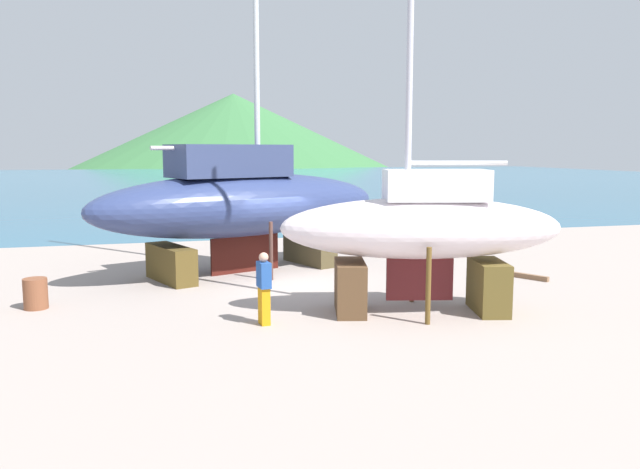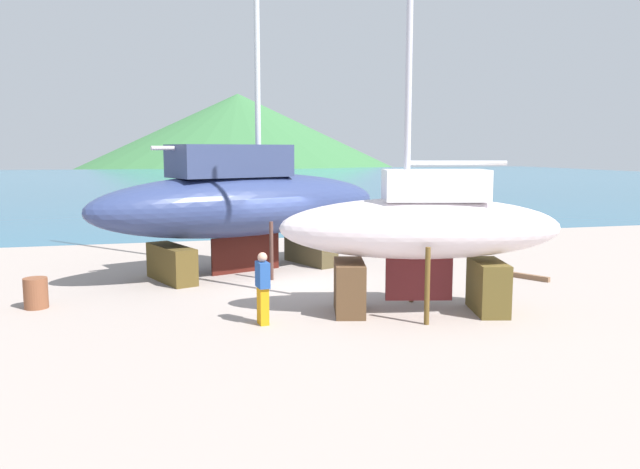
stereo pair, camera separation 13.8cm
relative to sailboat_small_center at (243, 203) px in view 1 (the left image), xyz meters
name	(u,v)px [view 1 (the left image)]	position (x,y,z in m)	size (l,w,h in m)	color
ground_plane	(304,296)	(1.10, -3.78, -2.28)	(45.83, 45.83, 0.00)	gray
sea_water	(181,181)	(1.10, 63.05, -2.28)	(166.45, 110.76, 0.01)	#2D6684
headland_hill	(234,165)	(19.34, 150.84, -2.28)	(160.33, 160.33, 37.50)	#386F3D
sailboat_small_center	(243,203)	(0.00, 0.00, 0.00)	(10.62, 6.41, 14.95)	#4B4027
sailboat_mid_port	(422,230)	(3.43, -6.26, -0.24)	(7.08, 3.53, 11.17)	brown
worker	(264,287)	(-0.47, -6.36, -1.42)	(0.29, 0.46, 1.67)	orange
barrel_ochre	(35,294)	(-5.75, -3.44, -1.89)	(0.59, 0.59, 0.77)	brown
timber_long_fore	(512,274)	(8.04, -2.89, -2.20)	(2.42, 0.15, 0.15)	brown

